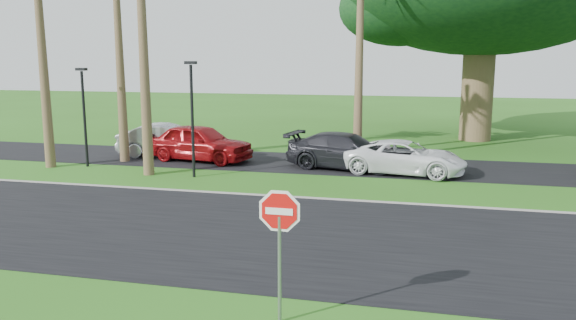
% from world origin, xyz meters
% --- Properties ---
extents(ground, '(120.00, 120.00, 0.00)m').
position_xyz_m(ground, '(0.00, 0.00, 0.00)').
color(ground, '#285A16').
rests_on(ground, ground).
extents(road, '(120.00, 8.00, 0.02)m').
position_xyz_m(road, '(0.00, 2.00, 0.01)').
color(road, black).
rests_on(road, ground).
extents(parking_strip, '(120.00, 5.00, 0.02)m').
position_xyz_m(parking_strip, '(0.00, 12.50, 0.01)').
color(parking_strip, black).
rests_on(parking_strip, ground).
extents(curb, '(120.00, 0.12, 0.06)m').
position_xyz_m(curb, '(0.00, 6.05, 0.03)').
color(curb, gray).
rests_on(curb, ground).
extents(stop_sign_near, '(1.05, 0.07, 2.62)m').
position_xyz_m(stop_sign_near, '(0.50, -3.00, 1.77)').
color(stop_sign_near, gray).
rests_on(stop_sign_near, ground).
extents(streetlight_left, '(0.45, 0.25, 4.34)m').
position_xyz_m(streetlight_left, '(-11.50, 9.50, 2.50)').
color(streetlight_left, black).
rests_on(streetlight_left, ground).
extents(streetlight_right, '(0.45, 0.25, 4.64)m').
position_xyz_m(streetlight_right, '(-6.00, 8.50, 2.65)').
color(streetlight_right, black).
rests_on(streetlight_right, ground).
extents(car_silver, '(4.97, 2.53, 1.56)m').
position_xyz_m(car_silver, '(-9.11, 12.74, 0.78)').
color(car_silver, '#AAACB2').
rests_on(car_silver, ground).
extents(car_red, '(5.31, 2.86, 1.72)m').
position_xyz_m(car_red, '(-7.12, 11.90, 0.86)').
color(car_red, maroon).
rests_on(car_red, ground).
extents(car_dark, '(5.60, 3.05, 1.54)m').
position_xyz_m(car_dark, '(-0.18, 11.57, 0.77)').
color(car_dark, black).
rests_on(car_dark, ground).
extents(car_minivan, '(5.21, 2.94, 1.37)m').
position_xyz_m(car_minivan, '(2.32, 11.07, 0.69)').
color(car_minivan, white).
rests_on(car_minivan, ground).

